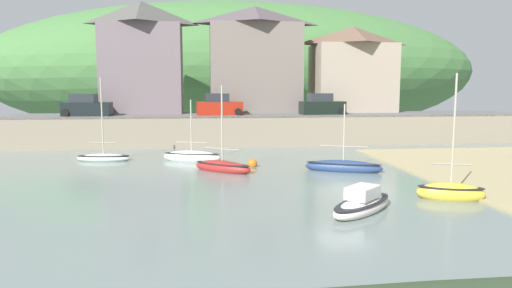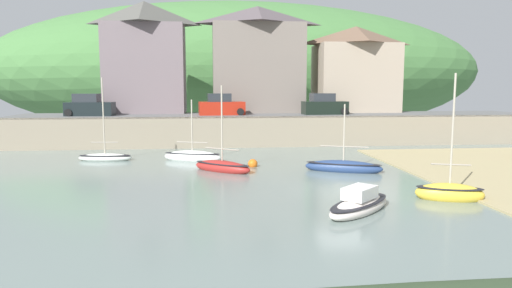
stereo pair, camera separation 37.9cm
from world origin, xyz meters
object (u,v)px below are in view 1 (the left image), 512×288
mooring_buoy (253,164)px  waterfront_building_centre (255,59)px  sailboat_white_hull (451,192)px  waterfront_building_left (142,57)px  fishing_boat_green (192,156)px  sailboat_far_left (343,167)px  waterfront_building_right (352,69)px  sailboat_tall_mast (362,204)px  dinghy_open_wooden (104,157)px  parked_car_near_slipway (86,107)px  parked_car_by_wall (219,106)px  sailboat_nearest_shore (222,167)px  parked_car_end_of_row (322,106)px

mooring_buoy → waterfront_building_centre: bearing=83.0°
waterfront_building_centre → sailboat_white_hull: bearing=-78.7°
waterfront_building_left → fishing_boat_green: (5.00, -15.56, -7.58)m
fishing_boat_green → waterfront_building_centre: bearing=86.6°
waterfront_building_left → sailboat_far_left: size_ratio=2.36×
waterfront_building_right → sailboat_white_hull: 28.70m
fishing_boat_green → sailboat_tall_mast: bearing=-44.6°
dinghy_open_wooden → sailboat_white_hull: 21.58m
waterfront_building_left → waterfront_building_right: (21.16, 0.00, -1.07)m
parked_car_near_slipway → parked_car_by_wall: (11.63, 0.00, 0.00)m
dinghy_open_wooden → sailboat_far_left: dinghy_open_wooden is taller
parked_car_near_slipway → waterfront_building_left: bearing=48.6°
waterfront_building_right → sailboat_tall_mast: 31.14m
sailboat_nearest_shore → parked_car_by_wall: size_ratio=1.22×
waterfront_building_right → fishing_boat_green: bearing=-136.1°
waterfront_building_right → mooring_buoy: (-12.36, -18.39, -6.62)m
sailboat_nearest_shore → sailboat_tall_mast: sailboat_nearest_shore is taller
sailboat_nearest_shore → sailboat_tall_mast: 10.64m
parked_car_near_slipway → waterfront_building_right: bearing=12.9°
sailboat_tall_mast → sailboat_far_left: bearing=33.5°
waterfront_building_centre → waterfront_building_left: bearing=-180.0°
waterfront_building_centre → waterfront_building_right: (10.10, -0.00, -0.91)m
parked_car_end_of_row → waterfront_building_centre: bearing=138.2°
waterfront_building_left → sailboat_tall_mast: 32.34m
fishing_boat_green → parked_car_end_of_row: bearing=61.0°
parked_car_near_slipway → parked_car_end_of_row: same height
sailboat_nearest_shore → fishing_boat_green: 4.58m
waterfront_building_centre → parked_car_by_wall: size_ratio=2.47×
waterfront_building_centre → sailboat_nearest_shore: (-4.18, -19.74, -7.43)m
dinghy_open_wooden → mooring_buoy: dinghy_open_wooden is taller
dinghy_open_wooden → sailboat_white_hull: size_ratio=1.00×
waterfront_building_left → sailboat_tall_mast: size_ratio=2.81×
waterfront_building_centre → fishing_boat_green: 18.28m
fishing_boat_green → parked_car_by_wall: (2.24, 11.06, 2.91)m
parked_car_end_of_row → waterfront_building_left: bearing=161.3°
waterfront_building_left → mooring_buoy: size_ratio=17.93×
parked_car_end_of_row → mooring_buoy: parked_car_end_of_row is taller
waterfront_building_left → parked_car_end_of_row: waterfront_building_left is taller
waterfront_building_centre → mooring_buoy: (-2.26, -18.39, -7.53)m
sailboat_white_hull → sailboat_tall_mast: bearing=-143.4°
dinghy_open_wooden → parked_car_near_slipway: size_ratio=1.36×
fishing_boat_green → parked_car_end_of_row: (11.82, 11.06, 2.91)m
dinghy_open_wooden → sailboat_nearest_shore: bearing=-26.7°
waterfront_building_right → parked_car_near_slipway: waterfront_building_right is taller
sailboat_white_hull → fishing_boat_green: sailboat_white_hull is taller
sailboat_far_left → fishing_boat_green: bearing=173.9°
waterfront_building_right → sailboat_tall_mast: size_ratio=2.26×
sailboat_nearest_shore → waterfront_building_right: bearing=92.1°
parked_car_end_of_row → fishing_boat_green: bearing=-140.6°
fishing_boat_green → mooring_buoy: 4.74m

